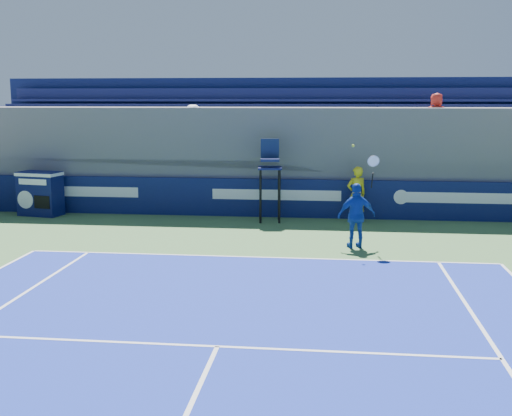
# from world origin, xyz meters

# --- Properties ---
(ball_person) EXTENTS (0.72, 0.60, 1.67)m
(ball_person) POSITION_xyz_m (2.44, 16.54, 0.85)
(ball_person) COLOR yellow
(ball_person) RESTS_ON apron
(back_hoarding) EXTENTS (20.40, 0.21, 1.20)m
(back_hoarding) POSITION_xyz_m (0.00, 17.10, 0.60)
(back_hoarding) COLOR #0C1548
(back_hoarding) RESTS_ON ground
(match_clock) EXTENTS (1.43, 0.95, 1.40)m
(match_clock) POSITION_xyz_m (-7.43, 16.52, 0.74)
(match_clock) COLOR #0E1448
(match_clock) RESTS_ON ground
(umpire_chair) EXTENTS (0.77, 0.77, 2.48)m
(umpire_chair) POSITION_xyz_m (-0.14, 16.36, 1.53)
(umpire_chair) COLOR black
(umpire_chair) RESTS_ON ground
(tennis_player) EXTENTS (1.03, 0.62, 2.57)m
(tennis_player) POSITION_xyz_m (2.31, 13.15, 0.82)
(tennis_player) COLOR #133AA0
(tennis_player) RESTS_ON apron
(stadium_seating) EXTENTS (21.00, 4.05, 4.40)m
(stadium_seating) POSITION_xyz_m (-0.01, 19.15, 1.83)
(stadium_seating) COLOR #59595F
(stadium_seating) RESTS_ON ground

